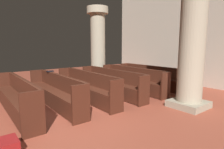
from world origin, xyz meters
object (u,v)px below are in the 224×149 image
kneeler_box_red (7,146)px  pew_row_2 (111,81)px  lectern (186,76)px  pillar_far_side (98,44)px  pew_row_1 (132,78)px  pew_row_3 (86,85)px  pew_row_0 (150,76)px  pew_row_4 (55,90)px  hymn_book (50,71)px  pillar_aisle_side (192,42)px  pew_row_5 (16,95)px

kneeler_box_red → pew_row_2: bearing=117.5°
lectern → kneeler_box_red: 6.98m
pillar_far_side → pew_row_2: bearing=-23.7°
pew_row_1 → kneeler_box_red: bearing=-67.9°
lectern → pew_row_3: bearing=-101.0°
pew_row_0 → kneeler_box_red: size_ratio=7.82×
pew_row_0 → pew_row_4: bearing=-90.0°
pew_row_3 → pillar_far_side: pillar_far_side is taller
pew_row_1 → kneeler_box_red: (1.84, -4.54, -0.36)m
kneeler_box_red → pew_row_3: bearing=126.1°
pew_row_2 → pew_row_3: bearing=-90.0°
hymn_book → kneeler_box_red: 3.29m
pillar_aisle_side → kneeler_box_red: size_ratio=8.58×
pew_row_0 → kneeler_box_red: 5.86m
pillar_far_side → lectern: (3.20, 2.33, -1.35)m
pew_row_0 → pew_row_4: size_ratio=1.00×
pew_row_2 → pew_row_3: 1.01m
pew_row_3 → pew_row_4: bearing=-90.0°
lectern → hymn_book: bearing=-108.2°
pew_row_1 → hymn_book: hymn_book is taller
pew_row_1 → hymn_book: size_ratio=14.85×
pew_row_0 → pillar_aisle_side: size_ratio=0.91×
pew_row_5 → pew_row_0: bearing=90.0°
pillar_aisle_side → pew_row_4: bearing=-129.8°
pew_row_2 → hymn_book: hymn_book is taller
pew_row_4 → hymn_book: size_ratio=14.85×
pew_row_0 → pew_row_1: (0.00, -1.01, 0.00)m
pew_row_4 → pew_row_2: bearing=90.0°
pew_row_2 → pew_row_4: size_ratio=1.00×
pew_row_0 → hymn_book: size_ratio=14.85×
hymn_book → pew_row_5: bearing=-54.3°
hymn_book → lectern: bearing=71.8°
pillar_far_side → lectern: pillar_far_side is taller
lectern → pew_row_5: bearing=-97.6°
pillar_aisle_side → pillar_far_side: size_ratio=1.00×
pew_row_1 → pew_row_4: bearing=-90.0°
pew_row_1 → lectern: bearing=70.2°
pew_row_2 → pew_row_4: 2.01m
pew_row_5 → lectern: 6.44m
pew_row_1 → pillar_far_side: pillar_far_side is taller
pew_row_1 → hymn_book: bearing=-106.9°
pew_row_0 → kneeler_box_red: pew_row_0 is taller
pillar_aisle_side → pew_row_5: bearing=-121.7°
kneeler_box_red → pew_row_4: bearing=140.5°
pew_row_0 → pillar_far_side: pillar_far_side is taller
pew_row_1 → kneeler_box_red: 4.91m
lectern → hymn_book: 5.48m
kneeler_box_red → pillar_aisle_side: bearing=82.8°
pew_row_0 → pew_row_2: same height
hymn_book → pillar_aisle_side: bearing=39.6°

